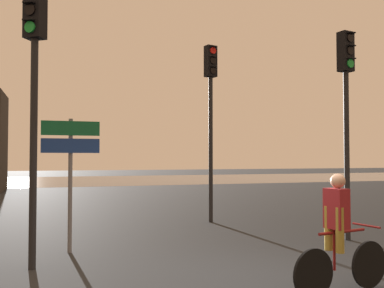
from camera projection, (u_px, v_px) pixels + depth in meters
The scene contains 7 objects.
ground_plane at pixel (264, 283), 6.23m from camera, with size 120.00×120.00×0.00m, color black.
water_strip at pixel (92, 180), 35.12m from camera, with size 80.00×16.00×0.01m, color slate.
traffic_light_near_right at pixel (346, 95), 9.64m from camera, with size 0.36×0.38×4.69m.
traffic_light_center at pixel (211, 101), 12.30m from camera, with size 0.37×0.38×5.08m.
traffic_light_near_left at pixel (34, 72), 7.14m from camera, with size 0.40×0.42×4.73m.
direction_sign_post at pixel (70, 160), 8.31m from camera, with size 1.10×0.12×2.60m.
cyclist at pixel (339, 233), 5.76m from camera, with size 1.69×0.50×1.62m.
Camera 1 is at (-2.93, -5.67, 1.83)m, focal length 40.00 mm.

